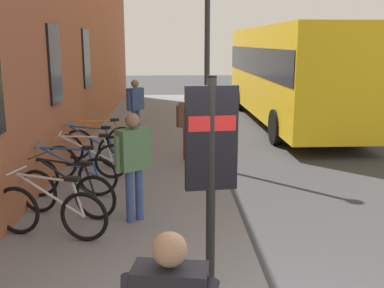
{
  "coord_description": "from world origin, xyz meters",
  "views": [
    {
      "loc": [
        -4.04,
        1.07,
        2.85
      ],
      "look_at": [
        3.2,
        0.76,
        1.22
      ],
      "focal_mm": 42.58,
      "sensor_mm": 36.0,
      "label": 1
    }
  ],
  "objects_px": {
    "bicycle_end_of_row": "(50,212)",
    "pedestrian_crossing_street": "(135,103)",
    "pedestrian_by_facade": "(189,119)",
    "transit_info_sign": "(211,153)",
    "street_lamp": "(207,27)",
    "bicycle_nearest_sign": "(86,161)",
    "bicycle_beside_lamp": "(91,150)",
    "pedestrian_near_bus": "(133,156)",
    "bicycle_by_door": "(69,176)",
    "city_bus": "(289,69)",
    "bicycle_mid_rack": "(66,193)",
    "bicycle_under_window": "(100,142)"
  },
  "relations": [
    {
      "from": "street_lamp",
      "to": "pedestrian_by_facade",
      "type": "bearing_deg",
      "value": 57.15
    },
    {
      "from": "bicycle_by_door",
      "to": "pedestrian_crossing_street",
      "type": "bearing_deg",
      "value": -8.99
    },
    {
      "from": "bicycle_end_of_row",
      "to": "pedestrian_crossing_street",
      "type": "distance_m",
      "value": 6.94
    },
    {
      "from": "pedestrian_by_facade",
      "to": "pedestrian_near_bus",
      "type": "distance_m",
      "value": 3.92
    },
    {
      "from": "bicycle_beside_lamp",
      "to": "pedestrian_near_bus",
      "type": "height_order",
      "value": "pedestrian_near_bus"
    },
    {
      "from": "bicycle_beside_lamp",
      "to": "bicycle_nearest_sign",
      "type": "bearing_deg",
      "value": -175.55
    },
    {
      "from": "bicycle_mid_rack",
      "to": "bicycle_by_door",
      "type": "height_order",
      "value": "same"
    },
    {
      "from": "bicycle_end_of_row",
      "to": "transit_info_sign",
      "type": "height_order",
      "value": "transit_info_sign"
    },
    {
      "from": "bicycle_by_door",
      "to": "city_bus",
      "type": "xyz_separation_m",
      "value": [
        7.99,
        -5.94,
        1.41
      ]
    },
    {
      "from": "pedestrian_crossing_street",
      "to": "bicycle_end_of_row",
      "type": "bearing_deg",
      "value": 174.4
    },
    {
      "from": "bicycle_end_of_row",
      "to": "street_lamp",
      "type": "xyz_separation_m",
      "value": [
        4.12,
        -2.51,
        2.65
      ]
    },
    {
      "from": "bicycle_end_of_row",
      "to": "bicycle_beside_lamp",
      "type": "distance_m",
      "value": 3.8
    },
    {
      "from": "pedestrian_by_facade",
      "to": "pedestrian_near_bus",
      "type": "xyz_separation_m",
      "value": [
        -3.8,
        0.98,
        0.08
      ]
    },
    {
      "from": "bicycle_end_of_row",
      "to": "transit_info_sign",
      "type": "bearing_deg",
      "value": -125.59
    },
    {
      "from": "bicycle_beside_lamp",
      "to": "city_bus",
      "type": "relative_size",
      "value": 0.17
    },
    {
      "from": "bicycle_nearest_sign",
      "to": "transit_info_sign",
      "type": "relative_size",
      "value": 0.74
    },
    {
      "from": "transit_info_sign",
      "to": "pedestrian_by_facade",
      "type": "height_order",
      "value": "transit_info_sign"
    },
    {
      "from": "pedestrian_crossing_street",
      "to": "bicycle_nearest_sign",
      "type": "bearing_deg",
      "value": 170.4
    },
    {
      "from": "pedestrian_by_facade",
      "to": "bicycle_nearest_sign",
      "type": "bearing_deg",
      "value": 126.26
    },
    {
      "from": "bicycle_end_of_row",
      "to": "pedestrian_by_facade",
      "type": "relative_size",
      "value": 1.1
    },
    {
      "from": "city_bus",
      "to": "pedestrian_by_facade",
      "type": "relative_size",
      "value": 6.71
    },
    {
      "from": "bicycle_beside_lamp",
      "to": "pedestrian_by_facade",
      "type": "bearing_deg",
      "value": -75.2
    },
    {
      "from": "transit_info_sign",
      "to": "pedestrian_by_facade",
      "type": "relative_size",
      "value": 1.53
    },
    {
      "from": "bicycle_by_door",
      "to": "street_lamp",
      "type": "relative_size",
      "value": 0.35
    },
    {
      "from": "bicycle_by_door",
      "to": "city_bus",
      "type": "bearing_deg",
      "value": -36.66
    },
    {
      "from": "city_bus",
      "to": "pedestrian_by_facade",
      "type": "distance_m",
      "value": 6.59
    },
    {
      "from": "bicycle_end_of_row",
      "to": "bicycle_under_window",
      "type": "height_order",
      "value": "same"
    },
    {
      "from": "bicycle_nearest_sign",
      "to": "pedestrian_crossing_street",
      "type": "xyz_separation_m",
      "value": [
        4.05,
        -0.68,
        0.64
      ]
    },
    {
      "from": "bicycle_by_door",
      "to": "bicycle_beside_lamp",
      "type": "xyz_separation_m",
      "value": [
        2.02,
        -0.04,
        0.0
      ]
    },
    {
      "from": "pedestrian_crossing_street",
      "to": "city_bus",
      "type": "bearing_deg",
      "value": -60.59
    },
    {
      "from": "bicycle_mid_rack",
      "to": "transit_info_sign",
      "type": "distance_m",
      "value": 3.39
    },
    {
      "from": "bicycle_end_of_row",
      "to": "bicycle_nearest_sign",
      "type": "bearing_deg",
      "value": 0.22
    },
    {
      "from": "bicycle_under_window",
      "to": "street_lamp",
      "type": "relative_size",
      "value": 0.33
    },
    {
      "from": "bicycle_mid_rack",
      "to": "bicycle_by_door",
      "type": "xyz_separation_m",
      "value": [
        0.95,
        0.17,
        0.0
      ]
    },
    {
      "from": "bicycle_by_door",
      "to": "bicycle_beside_lamp",
      "type": "distance_m",
      "value": 2.02
    },
    {
      "from": "bicycle_mid_rack",
      "to": "city_bus",
      "type": "relative_size",
      "value": 0.16
    },
    {
      "from": "city_bus",
      "to": "bicycle_beside_lamp",
      "type": "bearing_deg",
      "value": 135.34
    },
    {
      "from": "bicycle_by_door",
      "to": "city_bus",
      "type": "distance_m",
      "value": 10.05
    },
    {
      "from": "bicycle_beside_lamp",
      "to": "transit_info_sign",
      "type": "relative_size",
      "value": 0.73
    },
    {
      "from": "bicycle_beside_lamp",
      "to": "street_lamp",
      "type": "height_order",
      "value": "street_lamp"
    },
    {
      "from": "pedestrian_by_facade",
      "to": "pedestrian_crossing_street",
      "type": "bearing_deg",
      "value": 30.0
    },
    {
      "from": "bicycle_beside_lamp",
      "to": "transit_info_sign",
      "type": "distance_m",
      "value": 5.9
    },
    {
      "from": "bicycle_nearest_sign",
      "to": "city_bus",
      "type": "relative_size",
      "value": 0.17
    },
    {
      "from": "transit_info_sign",
      "to": "pedestrian_near_bus",
      "type": "bearing_deg",
      "value": 25.34
    },
    {
      "from": "bicycle_under_window",
      "to": "pedestrian_near_bus",
      "type": "distance_m",
      "value": 4.25
    },
    {
      "from": "bicycle_nearest_sign",
      "to": "bicycle_beside_lamp",
      "type": "height_order",
      "value": "same"
    },
    {
      "from": "transit_info_sign",
      "to": "pedestrian_near_bus",
      "type": "height_order",
      "value": "transit_info_sign"
    },
    {
      "from": "transit_info_sign",
      "to": "street_lamp",
      "type": "height_order",
      "value": "street_lamp"
    },
    {
      "from": "bicycle_mid_rack",
      "to": "bicycle_beside_lamp",
      "type": "height_order",
      "value": "same"
    },
    {
      "from": "transit_info_sign",
      "to": "bicycle_mid_rack",
      "type": "bearing_deg",
      "value": 41.65
    }
  ]
}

